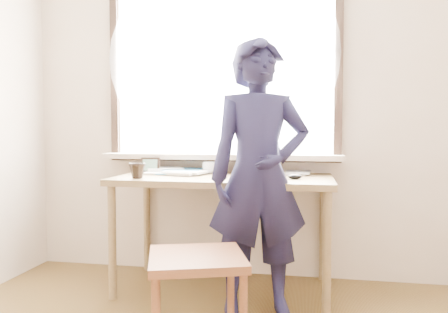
% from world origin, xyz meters
% --- Properties ---
extents(desk, '(1.51, 0.75, 0.81)m').
position_xyz_m(desk, '(-0.12, 1.63, 0.72)').
color(desk, olive).
rests_on(desk, ground).
extents(laptop, '(0.31, 0.26, 0.21)m').
position_xyz_m(laptop, '(0.12, 1.59, 0.86)').
color(laptop, black).
rests_on(laptop, desk).
extents(mug_white, '(0.12, 0.12, 0.09)m').
position_xyz_m(mug_white, '(-0.26, 1.82, 0.85)').
color(mug_white, white).
rests_on(mug_white, desk).
extents(mug_dark, '(0.14, 0.14, 0.10)m').
position_xyz_m(mug_dark, '(-0.67, 1.39, 0.86)').
color(mug_dark, black).
rests_on(mug_dark, desk).
extents(mouse, '(0.09, 0.06, 0.03)m').
position_xyz_m(mouse, '(0.38, 1.53, 0.82)').
color(mouse, black).
rests_on(mouse, desk).
extents(desk_clutter, '(0.51, 0.48, 0.04)m').
position_xyz_m(desk_clutter, '(-0.51, 1.78, 0.83)').
color(desk_clutter, white).
rests_on(desk_clutter, desk).
extents(book_a, '(0.26, 0.31, 0.02)m').
position_xyz_m(book_a, '(-0.46, 1.82, 0.82)').
color(book_a, white).
rests_on(book_a, desk).
extents(book_b, '(0.20, 0.27, 0.02)m').
position_xyz_m(book_b, '(0.29, 1.89, 0.82)').
color(book_b, white).
rests_on(book_b, desk).
extents(picture_frame, '(0.14, 0.03, 0.11)m').
position_xyz_m(picture_frame, '(-0.70, 1.73, 0.86)').
color(picture_frame, black).
rests_on(picture_frame, desk).
extents(work_chair, '(0.60, 0.59, 0.49)m').
position_xyz_m(work_chair, '(-0.09, 0.76, 0.41)').
color(work_chair, brown).
rests_on(work_chair, ground).
extents(person, '(0.71, 0.56, 1.69)m').
position_xyz_m(person, '(0.17, 1.27, 0.84)').
color(person, black).
rests_on(person, ground).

